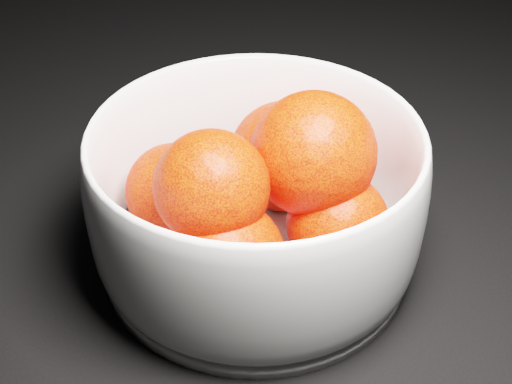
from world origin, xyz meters
TOP-DOWN VIEW (x-y plane):
  - bowl at (0.25, -0.25)m, footprint 0.23×0.23m
  - orange_pile at (0.25, -0.25)m, footprint 0.18×0.16m

SIDE VIEW (x-z plane):
  - bowl at x=0.25m, z-range 0.00..0.11m
  - orange_pile at x=0.25m, z-range 0.00..0.13m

